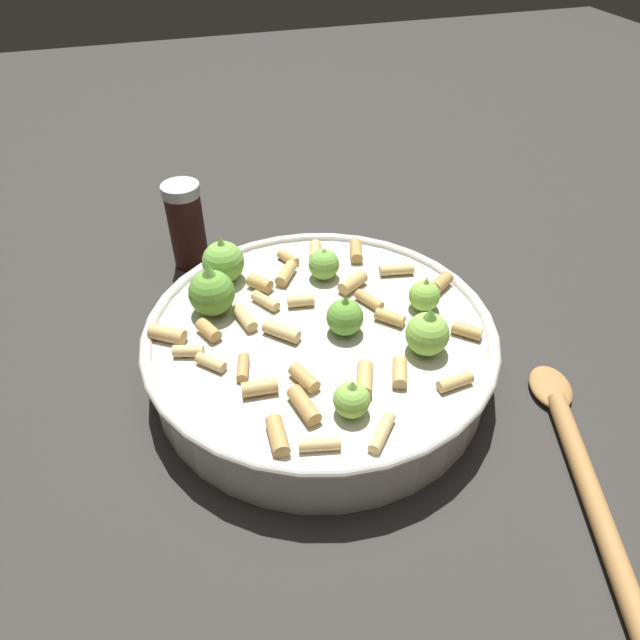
{
  "coord_description": "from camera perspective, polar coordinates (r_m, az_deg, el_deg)",
  "views": [
    {
      "loc": [
        -0.36,
        0.11,
        0.38
      ],
      "look_at": [
        0.0,
        0.0,
        0.06
      ],
      "focal_mm": 32.35,
      "sensor_mm": 36.0,
      "label": 1
    }
  ],
  "objects": [
    {
      "name": "cooking_pan",
      "position": [
        0.51,
        -0.11,
        -2.41
      ],
      "size": [
        0.31,
        0.31,
        0.1
      ],
      "color": "beige",
      "rests_on": "ground"
    },
    {
      "name": "pepper_shaker",
      "position": [
        0.66,
        -13.07,
        9.1
      ],
      "size": [
        0.04,
        0.04,
        0.1
      ],
      "color": "#33140F",
      "rests_on": "ground"
    },
    {
      "name": "ground_plane",
      "position": [
        0.54,
        0.0,
        -5.12
      ],
      "size": [
        2.4,
        2.4,
        0.0
      ],
      "primitive_type": "plane",
      "color": "#2D2B28"
    },
    {
      "name": "wooden_spoon",
      "position": [
        0.5,
        24.37,
        -13.03
      ],
      "size": [
        0.25,
        0.11,
        0.02
      ],
      "color": "#9E703D",
      "rests_on": "ground"
    }
  ]
}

